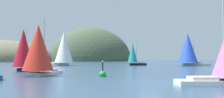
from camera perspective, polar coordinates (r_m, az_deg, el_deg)
ground_plane at (r=27.94m, az=9.30°, el=-7.98°), size 360.00×360.00×0.00m
headland_center at (r=161.84m, az=-5.21°, el=-2.92°), size 56.40×44.00×45.92m
sailboat_scarlet_sail at (r=37.99m, az=-17.34°, el=-0.03°), size 6.68×9.37×9.35m
sailboat_teal_sail at (r=80.21m, az=5.14°, el=-1.11°), size 6.71×3.96×8.77m
sailboat_white_mainsail at (r=80.12m, az=-11.64°, el=0.35°), size 10.36×7.44×11.93m
sailboat_blue_spinnaker at (r=81.13m, az=18.00°, el=0.10°), size 10.88×7.62×11.62m
sailboat_crimson_sail at (r=51.70m, az=-20.67°, el=0.00°), size 4.84×7.46×9.10m
channel_buoy at (r=35.60m, az=-2.28°, el=-6.08°), size 1.10×1.10×2.64m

